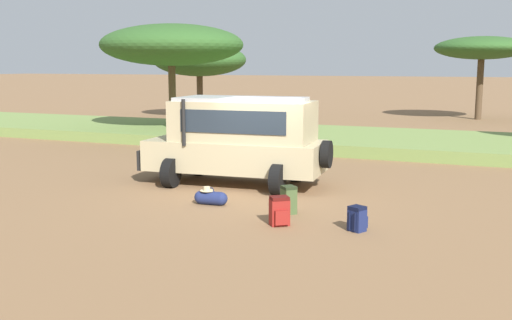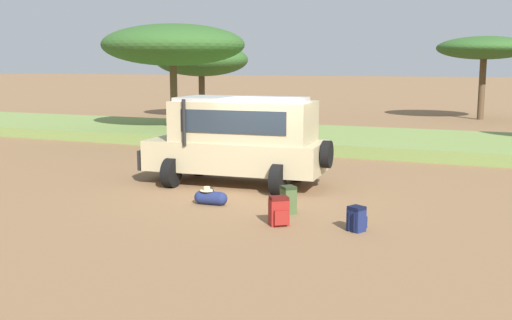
{
  "view_description": "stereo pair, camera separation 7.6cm",
  "coord_description": "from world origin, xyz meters",
  "px_view_note": "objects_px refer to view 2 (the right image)",
  "views": [
    {
      "loc": [
        5.8,
        -14.08,
        3.33
      ],
      "look_at": [
        0.15,
        -0.68,
        1.0
      ],
      "focal_mm": 42.0,
      "sensor_mm": 36.0,
      "label": 1
    },
    {
      "loc": [
        5.87,
        -14.06,
        3.33
      ],
      "look_at": [
        0.15,
        -0.68,
        1.0
      ],
      "focal_mm": 42.0,
      "sensor_mm": 36.0,
      "label": 2
    }
  ],
  "objects_px": {
    "acacia_tree_left_mid": "(173,45)",
    "acacia_tree_centre_back": "(484,48)",
    "duffel_bag_low_black_case": "(211,198)",
    "acacia_tree_far_left": "(201,60)",
    "safari_vehicle": "(239,139)",
    "backpack_beside_front_wheel": "(279,211)",
    "backpack_cluster_center": "(288,200)",
    "backpack_near_rear_wheel": "(357,219)"
  },
  "relations": [
    {
      "from": "safari_vehicle",
      "to": "backpack_near_rear_wheel",
      "type": "relative_size",
      "value": 10.58
    },
    {
      "from": "duffel_bag_low_black_case",
      "to": "acacia_tree_left_mid",
      "type": "bearing_deg",
      "value": 124.45
    },
    {
      "from": "backpack_near_rear_wheel",
      "to": "acacia_tree_left_mid",
      "type": "distance_m",
      "value": 17.07
    },
    {
      "from": "backpack_beside_front_wheel",
      "to": "backpack_near_rear_wheel",
      "type": "xyz_separation_m",
      "value": [
        1.6,
        0.21,
        -0.05
      ]
    },
    {
      "from": "safari_vehicle",
      "to": "duffel_bag_low_black_case",
      "type": "distance_m",
      "value": 2.78
    },
    {
      "from": "safari_vehicle",
      "to": "backpack_cluster_center",
      "type": "distance_m",
      "value": 3.67
    },
    {
      "from": "acacia_tree_far_left",
      "to": "acacia_tree_left_mid",
      "type": "bearing_deg",
      "value": -68.23
    },
    {
      "from": "backpack_beside_front_wheel",
      "to": "acacia_tree_left_mid",
      "type": "relative_size",
      "value": 0.09
    },
    {
      "from": "safari_vehicle",
      "to": "backpack_near_rear_wheel",
      "type": "bearing_deg",
      "value": -39.17
    },
    {
      "from": "duffel_bag_low_black_case",
      "to": "backpack_near_rear_wheel",
      "type": "bearing_deg",
      "value": -13.36
    },
    {
      "from": "backpack_beside_front_wheel",
      "to": "acacia_tree_centre_back",
      "type": "distance_m",
      "value": 28.03
    },
    {
      "from": "backpack_beside_front_wheel",
      "to": "duffel_bag_low_black_case",
      "type": "xyz_separation_m",
      "value": [
        -2.18,
        1.11,
        -0.13
      ]
    },
    {
      "from": "backpack_near_rear_wheel",
      "to": "acacia_tree_left_mid",
      "type": "bearing_deg",
      "value": 133.48
    },
    {
      "from": "duffel_bag_low_black_case",
      "to": "acacia_tree_far_left",
      "type": "distance_m",
      "value": 24.74
    },
    {
      "from": "safari_vehicle",
      "to": "acacia_tree_far_left",
      "type": "distance_m",
      "value": 22.25
    },
    {
      "from": "backpack_cluster_center",
      "to": "backpack_beside_front_wheel",
      "type": "bearing_deg",
      "value": -80.08
    },
    {
      "from": "safari_vehicle",
      "to": "duffel_bag_low_black_case",
      "type": "xyz_separation_m",
      "value": [
        0.4,
        -2.51,
        -1.12
      ]
    },
    {
      "from": "duffel_bag_low_black_case",
      "to": "acacia_tree_centre_back",
      "type": "bearing_deg",
      "value": 79.82
    },
    {
      "from": "backpack_cluster_center",
      "to": "acacia_tree_left_mid",
      "type": "height_order",
      "value": "acacia_tree_left_mid"
    },
    {
      "from": "acacia_tree_centre_back",
      "to": "duffel_bag_low_black_case",
      "type": "bearing_deg",
      "value": -100.18
    },
    {
      "from": "backpack_near_rear_wheel",
      "to": "acacia_tree_centre_back",
      "type": "xyz_separation_m",
      "value": [
        0.98,
        27.41,
        4.03
      ]
    },
    {
      "from": "backpack_beside_front_wheel",
      "to": "backpack_cluster_center",
      "type": "bearing_deg",
      "value": 99.92
    },
    {
      "from": "acacia_tree_far_left",
      "to": "acacia_tree_centre_back",
      "type": "bearing_deg",
      "value": 16.91
    },
    {
      "from": "backpack_beside_front_wheel",
      "to": "duffel_bag_low_black_case",
      "type": "relative_size",
      "value": 0.73
    },
    {
      "from": "safari_vehicle",
      "to": "acacia_tree_centre_back",
      "type": "distance_m",
      "value": 24.74
    },
    {
      "from": "acacia_tree_centre_back",
      "to": "safari_vehicle",
      "type": "bearing_deg",
      "value": -102.14
    },
    {
      "from": "backpack_near_rear_wheel",
      "to": "acacia_tree_far_left",
      "type": "distance_m",
      "value": 27.46
    },
    {
      "from": "acacia_tree_left_mid",
      "to": "acacia_tree_centre_back",
      "type": "height_order",
      "value": "acacia_tree_left_mid"
    },
    {
      "from": "backpack_cluster_center",
      "to": "backpack_near_rear_wheel",
      "type": "xyz_separation_m",
      "value": [
        1.78,
        -0.81,
        -0.06
      ]
    },
    {
      "from": "safari_vehicle",
      "to": "duffel_bag_low_black_case",
      "type": "height_order",
      "value": "safari_vehicle"
    },
    {
      "from": "acacia_tree_far_left",
      "to": "acacia_tree_left_mid",
      "type": "xyz_separation_m",
      "value": [
        4.13,
        -10.33,
        0.58
      ]
    },
    {
      "from": "duffel_bag_low_black_case",
      "to": "acacia_tree_left_mid",
      "type": "xyz_separation_m",
      "value": [
        -7.65,
        11.15,
        4.01
      ]
    },
    {
      "from": "backpack_near_rear_wheel",
      "to": "acacia_tree_centre_back",
      "type": "bearing_deg",
      "value": 87.94
    },
    {
      "from": "acacia_tree_left_mid",
      "to": "acacia_tree_centre_back",
      "type": "distance_m",
      "value": 19.75
    },
    {
      "from": "backpack_cluster_center",
      "to": "acacia_tree_centre_back",
      "type": "relative_size",
      "value": 0.11
    },
    {
      "from": "safari_vehicle",
      "to": "backpack_beside_front_wheel",
      "type": "relative_size",
      "value": 8.83
    },
    {
      "from": "acacia_tree_far_left",
      "to": "acacia_tree_left_mid",
      "type": "distance_m",
      "value": 11.14
    },
    {
      "from": "duffel_bag_low_black_case",
      "to": "acacia_tree_far_left",
      "type": "height_order",
      "value": "acacia_tree_far_left"
    },
    {
      "from": "backpack_near_rear_wheel",
      "to": "acacia_tree_left_mid",
      "type": "xyz_separation_m",
      "value": [
        -11.43,
        12.05,
        3.93
      ]
    },
    {
      "from": "duffel_bag_low_black_case",
      "to": "acacia_tree_left_mid",
      "type": "height_order",
      "value": "acacia_tree_left_mid"
    },
    {
      "from": "backpack_cluster_center",
      "to": "duffel_bag_low_black_case",
      "type": "relative_size",
      "value": 0.75
    },
    {
      "from": "acacia_tree_left_mid",
      "to": "acacia_tree_centre_back",
      "type": "xyz_separation_m",
      "value": [
        12.41,
        15.36,
        0.1
      ]
    }
  ]
}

